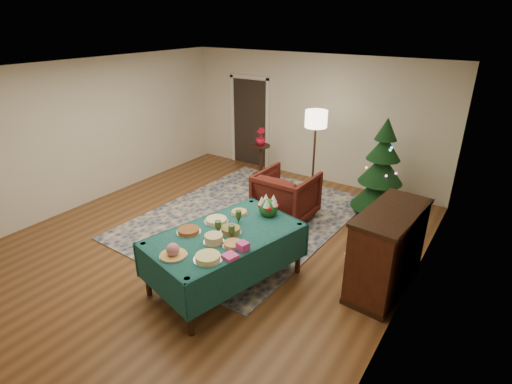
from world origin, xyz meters
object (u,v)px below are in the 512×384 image
Objects in this scene: floor_lamp at (316,124)px; potted_plant at (261,140)px; gift_box at (243,246)px; christmas_tree at (381,171)px; buffet_table at (225,243)px; piano at (387,251)px; side_table at (261,161)px; armchair at (286,193)px.

potted_plant is (-1.45, 0.32, -0.63)m from floor_lamp.
gift_box is 0.07× the size of christmas_tree.
buffet_table is 1.61× the size of piano.
christmas_tree is (1.00, 3.36, 0.17)m from buffet_table.
potted_plant reaches higher than buffet_table.
floor_lamp reaches higher than side_table.
buffet_table is at bearing -148.97° from piano.
christmas_tree is 1.28× the size of piano.
christmas_tree is at bearing 80.98° from gift_box.
floor_lamp is (-0.33, 3.31, 0.86)m from buffet_table.
floor_lamp is 1.87m from side_table.
christmas_tree reaches higher than piano.
gift_box is 0.32× the size of potted_plant.
gift_box is at bearing 108.20° from armchair.
piano is at bearing -45.81° from floor_lamp.
piano is at bearing 154.69° from armchair.
floor_lamp is (-0.77, 3.51, 0.65)m from gift_box.
buffet_table is 2.17m from armchair.
piano is at bearing 43.16° from gift_box.
piano is (1.39, 1.30, -0.27)m from gift_box.
piano is (3.61, -2.53, -0.29)m from potted_plant.
buffet_table is 2.13m from piano.
christmas_tree is at bearing -5.36° from side_table.
buffet_table is 3.43m from floor_lamp.
potted_plant is at bearing 174.64° from christmas_tree.
potted_plant is at bearing 120.12° from gift_box.
piano is (1.82, 1.10, -0.06)m from buffet_table.
potted_plant is at bearing 116.22° from buffet_table.
gift_box is 4.45m from side_table.
gift_box is at bearing -136.84° from piano.
christmas_tree reaches higher than armchair.
side_table is at bearing 144.95° from piano.
gift_box is 3.61m from christmas_tree.
buffet_table is 3.51m from christmas_tree.
buffet_table is at bearing -84.29° from floor_lamp.
potted_plant is at bearing -43.40° from armchair.
buffet_table is 5.67× the size of potted_plant.
armchair is 0.70× the size of piano.
floor_lamp reaches higher than potted_plant.
gift_box is 0.17× the size of side_table.
piano is (3.61, -2.53, 0.21)m from side_table.
christmas_tree is at bearing 2.36° from floor_lamp.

